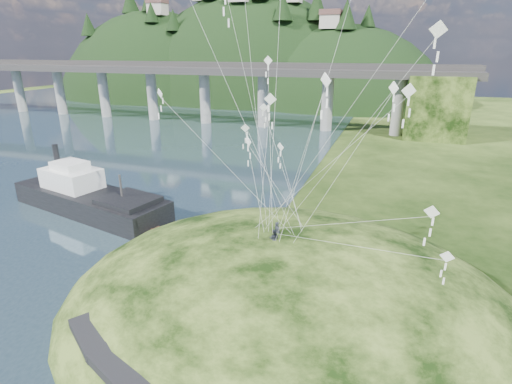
% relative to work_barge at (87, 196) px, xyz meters
% --- Properties ---
extents(ground, '(320.00, 320.00, 0.00)m').
position_rel_work_barge_xyz_m(ground, '(18.87, -11.68, -1.86)').
color(ground, black).
rests_on(ground, ground).
extents(grass_hill, '(36.00, 32.00, 13.00)m').
position_rel_work_barge_xyz_m(grass_hill, '(26.87, -9.68, -3.36)').
color(grass_hill, black).
rests_on(grass_hill, ground).
extents(bridge, '(160.00, 11.00, 15.00)m').
position_rel_work_barge_xyz_m(bridge, '(-7.59, 58.39, 7.85)').
color(bridge, '#2D2B2B').
rests_on(bridge, ground).
extents(far_ridge, '(153.00, 70.00, 94.50)m').
position_rel_work_barge_xyz_m(far_ridge, '(-24.71, 110.50, -9.29)').
color(far_ridge, black).
rests_on(far_ridge, ground).
extents(work_barge, '(21.92, 10.35, 7.41)m').
position_rel_work_barge_xyz_m(work_barge, '(0.00, 0.00, 0.00)').
color(work_barge, black).
rests_on(work_barge, ground).
extents(wooden_dock, '(12.87, 6.21, 0.92)m').
position_rel_work_barge_xyz_m(wooden_dock, '(13.22, -4.02, -1.45)').
color(wooden_dock, '#341E15').
rests_on(wooden_dock, ground).
extents(kite_flyers, '(0.86, 1.84, 1.70)m').
position_rel_work_barge_xyz_m(kite_flyers, '(25.56, -9.01, 3.91)').
color(kite_flyers, '#23272F').
rests_on(kite_flyers, ground).
extents(kite_swarm, '(19.43, 15.84, 20.73)m').
position_rel_work_barge_xyz_m(kite_swarm, '(26.42, -8.12, 14.93)').
color(kite_swarm, white).
rests_on(kite_swarm, ground).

